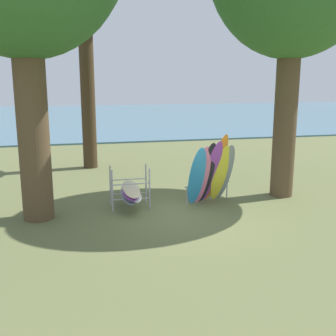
# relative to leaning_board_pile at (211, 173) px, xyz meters

# --- Properties ---
(ground_plane) EXTENTS (80.00, 80.00, 0.00)m
(ground_plane) POSITION_rel_leaning_board_pile_xyz_m (-1.03, -0.86, -0.98)
(ground_plane) COLOR #60663D
(lake_water) EXTENTS (80.00, 36.00, 0.10)m
(lake_water) POSITION_rel_leaning_board_pile_xyz_m (-1.03, 30.91, -0.93)
(lake_water) COLOR #477084
(lake_water) RESTS_ON ground
(leaning_board_pile) EXTENTS (1.66, 1.15, 2.23)m
(leaning_board_pile) POSITION_rel_leaning_board_pile_xyz_m (0.00, 0.00, 0.00)
(leaning_board_pile) COLOR #2D8ED1
(leaning_board_pile) RESTS_ON ground
(board_storage_rack) EXTENTS (1.15, 2.13, 1.25)m
(board_storage_rack) POSITION_rel_leaning_board_pile_xyz_m (-2.48, 0.21, -0.49)
(board_storage_rack) COLOR #9EA0A5
(board_storage_rack) RESTS_ON ground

